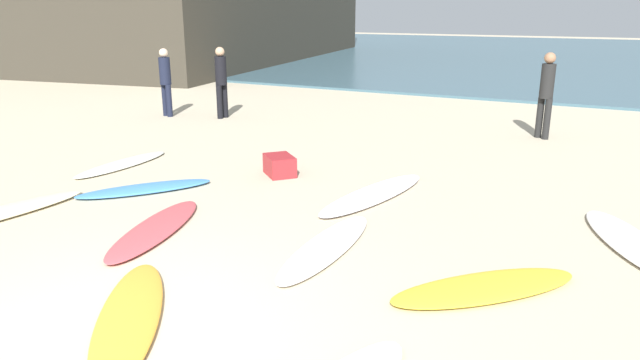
{
  "coord_description": "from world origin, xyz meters",
  "views": [
    {
      "loc": [
        3.39,
        -2.81,
        2.64
      ],
      "look_at": [
        -0.26,
        4.12,
        0.3
      ],
      "focal_mm": 32.33,
      "sensor_mm": 36.0,
      "label": 1
    }
  ],
  "objects_px": {
    "surfboard_3": "(145,189)",
    "surfboard_7": "(129,317)",
    "surfboard_1": "(630,241)",
    "surfboard_0": "(326,246)",
    "surfboard_8": "(122,164)",
    "beachgoer_far": "(165,79)",
    "surfboard_6": "(485,287)",
    "surfboard_4": "(155,229)",
    "beachgoer_mid": "(221,79)",
    "beach_cooler": "(280,165)",
    "surfboard_2": "(374,194)",
    "beachgoer_near": "(546,91)"
  },
  "relations": [
    {
      "from": "surfboard_3",
      "to": "surfboard_7",
      "type": "relative_size",
      "value": 0.92
    },
    {
      "from": "surfboard_1",
      "to": "surfboard_0",
      "type": "bearing_deg",
      "value": 5.44
    },
    {
      "from": "surfboard_8",
      "to": "beachgoer_far",
      "type": "relative_size",
      "value": 1.21
    },
    {
      "from": "surfboard_8",
      "to": "beachgoer_far",
      "type": "distance_m",
      "value": 4.95
    },
    {
      "from": "surfboard_6",
      "to": "surfboard_7",
      "type": "bearing_deg",
      "value": 80.94
    },
    {
      "from": "surfboard_1",
      "to": "surfboard_4",
      "type": "bearing_deg",
      "value": -0.89
    },
    {
      "from": "surfboard_7",
      "to": "surfboard_8",
      "type": "distance_m",
      "value": 5.52
    },
    {
      "from": "surfboard_7",
      "to": "beachgoer_mid",
      "type": "height_order",
      "value": "beachgoer_mid"
    },
    {
      "from": "surfboard_0",
      "to": "beachgoer_far",
      "type": "xyz_separation_m",
      "value": [
        -7.46,
        5.68,
        0.91
      ]
    },
    {
      "from": "surfboard_3",
      "to": "beach_cooler",
      "type": "relative_size",
      "value": 3.43
    },
    {
      "from": "surfboard_0",
      "to": "beach_cooler",
      "type": "distance_m",
      "value": 3.16
    },
    {
      "from": "surfboard_7",
      "to": "beachgoer_far",
      "type": "relative_size",
      "value": 1.28
    },
    {
      "from": "beach_cooler",
      "to": "surfboard_7",
      "type": "bearing_deg",
      "value": -74.55
    },
    {
      "from": "surfboard_6",
      "to": "beachgoer_mid",
      "type": "relative_size",
      "value": 1.16
    },
    {
      "from": "surfboard_3",
      "to": "surfboard_6",
      "type": "bearing_deg",
      "value": 27.19
    },
    {
      "from": "surfboard_7",
      "to": "beachgoer_mid",
      "type": "distance_m",
      "value": 9.9
    },
    {
      "from": "beachgoer_mid",
      "to": "surfboard_1",
      "type": "bearing_deg",
      "value": 69.9
    },
    {
      "from": "surfboard_4",
      "to": "beachgoer_far",
      "type": "distance_m",
      "value": 8.22
    },
    {
      "from": "surfboard_2",
      "to": "beachgoer_near",
      "type": "xyz_separation_m",
      "value": [
        1.61,
        5.33,
        0.96
      ]
    },
    {
      "from": "surfboard_1",
      "to": "beachgoer_mid",
      "type": "bearing_deg",
      "value": -50.03
    },
    {
      "from": "surfboard_0",
      "to": "surfboard_7",
      "type": "distance_m",
      "value": 2.35
    },
    {
      "from": "beachgoer_near",
      "to": "beachgoer_far",
      "type": "height_order",
      "value": "beachgoer_near"
    },
    {
      "from": "surfboard_7",
      "to": "surfboard_8",
      "type": "bearing_deg",
      "value": 99.63
    },
    {
      "from": "beachgoer_mid",
      "to": "beachgoer_far",
      "type": "distance_m",
      "value": 1.46
    },
    {
      "from": "surfboard_3",
      "to": "surfboard_8",
      "type": "distance_m",
      "value": 1.69
    },
    {
      "from": "surfboard_0",
      "to": "beachgoer_near",
      "type": "height_order",
      "value": "beachgoer_near"
    },
    {
      "from": "surfboard_4",
      "to": "beachgoer_far",
      "type": "relative_size",
      "value": 1.26
    },
    {
      "from": "surfboard_2",
      "to": "surfboard_6",
      "type": "distance_m",
      "value": 3.04
    },
    {
      "from": "surfboard_1",
      "to": "surfboard_2",
      "type": "height_order",
      "value": "same"
    },
    {
      "from": "surfboard_4",
      "to": "beachgoer_near",
      "type": "relative_size",
      "value": 1.2
    },
    {
      "from": "surfboard_3",
      "to": "surfboard_8",
      "type": "height_order",
      "value": "surfboard_3"
    },
    {
      "from": "surfboard_4",
      "to": "beachgoer_mid",
      "type": "bearing_deg",
      "value": -75.35
    },
    {
      "from": "surfboard_4",
      "to": "beachgoer_near",
      "type": "bearing_deg",
      "value": -129.98
    },
    {
      "from": "surfboard_1",
      "to": "surfboard_6",
      "type": "relative_size",
      "value": 1.05
    },
    {
      "from": "surfboard_3",
      "to": "beach_cooler",
      "type": "bearing_deg",
      "value": 88.57
    },
    {
      "from": "surfboard_2",
      "to": "beach_cooler",
      "type": "height_order",
      "value": "beach_cooler"
    },
    {
      "from": "surfboard_7",
      "to": "surfboard_2",
      "type": "bearing_deg",
      "value": 45.55
    },
    {
      "from": "beachgoer_mid",
      "to": "beachgoer_near",
      "type": "bearing_deg",
      "value": 104.89
    },
    {
      "from": "surfboard_4",
      "to": "beach_cooler",
      "type": "relative_size",
      "value": 3.69
    },
    {
      "from": "surfboard_0",
      "to": "surfboard_6",
      "type": "xyz_separation_m",
      "value": [
        1.83,
        -0.19,
        0.01
      ]
    },
    {
      "from": "surfboard_1",
      "to": "beachgoer_far",
      "type": "distance_m",
      "value": 11.26
    },
    {
      "from": "surfboard_1",
      "to": "surfboard_4",
      "type": "relative_size",
      "value": 0.99
    },
    {
      "from": "surfboard_2",
      "to": "surfboard_6",
      "type": "bearing_deg",
      "value": -36.42
    },
    {
      "from": "surfboard_2",
      "to": "beachgoer_far",
      "type": "relative_size",
      "value": 1.49
    },
    {
      "from": "surfboard_4",
      "to": "surfboard_1",
      "type": "bearing_deg",
      "value": -172.65
    },
    {
      "from": "surfboard_1",
      "to": "surfboard_7",
      "type": "relative_size",
      "value": 0.98
    },
    {
      "from": "surfboard_8",
      "to": "beachgoer_mid",
      "type": "height_order",
      "value": "beachgoer_mid"
    },
    {
      "from": "surfboard_0",
      "to": "surfboard_3",
      "type": "distance_m",
      "value": 3.47
    },
    {
      "from": "surfboard_8",
      "to": "beach_cooler",
      "type": "xyz_separation_m",
      "value": [
        2.74,
        0.78,
        0.13
      ]
    },
    {
      "from": "surfboard_3",
      "to": "beachgoer_near",
      "type": "xyz_separation_m",
      "value": [
        4.76,
        6.69,
        0.96
      ]
    }
  ]
}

